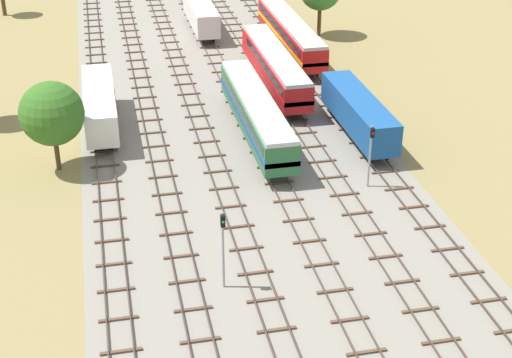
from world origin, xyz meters
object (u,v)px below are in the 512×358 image
(freight_boxcar_right_nearest, at_px, (358,112))
(freight_boxcar_centre_farther, at_px, (201,13))
(diesel_railcar_centre_right_midfar, at_px, (275,65))
(signal_post_nearest, at_px, (223,241))
(passenger_coach_right_far, at_px, (290,31))
(freight_boxcar_far_left_mid, at_px, (100,104))
(diesel_railcar_centre_near, at_px, (256,112))
(signal_post_near, at_px, (371,149))

(freight_boxcar_right_nearest, relative_size, freight_boxcar_centre_farther, 1.00)
(diesel_railcar_centre_right_midfar, relative_size, signal_post_nearest, 3.70)
(diesel_railcar_centre_right_midfar, distance_m, passenger_coach_right_far, 12.17)
(freight_boxcar_far_left_mid, xyz_separation_m, passenger_coach_right_far, (22.77, 17.93, 0.16))
(diesel_railcar_centre_right_midfar, height_order, freight_boxcar_centre_farther, diesel_railcar_centre_right_midfar)
(freight_boxcar_centre_farther, bearing_deg, freight_boxcar_far_left_mid, -115.61)
(diesel_railcar_centre_near, xyz_separation_m, freight_boxcar_centre_farther, (0.01, 33.84, -0.15))
(freight_boxcar_far_left_mid, distance_m, signal_post_nearest, 28.15)
(freight_boxcar_far_left_mid, xyz_separation_m, diesel_railcar_centre_right_midfar, (18.21, 6.65, 0.15))
(freight_boxcar_far_left_mid, bearing_deg, signal_post_nearest, -75.96)
(passenger_coach_right_far, relative_size, freight_boxcar_centre_farther, 1.57)
(freight_boxcar_centre_farther, xyz_separation_m, signal_post_near, (6.83, -44.77, 0.91))
(signal_post_near, bearing_deg, passenger_coach_right_far, 86.19)
(passenger_coach_right_far, height_order, signal_post_nearest, signal_post_nearest)
(freight_boxcar_far_left_mid, xyz_separation_m, freight_boxcar_centre_farther, (13.67, 28.51, 0.00))
(signal_post_near, bearing_deg, freight_boxcar_far_left_mid, 141.57)
(freight_boxcar_far_left_mid, height_order, signal_post_near, signal_post_near)
(freight_boxcar_far_left_mid, bearing_deg, diesel_railcar_centre_right_midfar, 20.04)
(diesel_railcar_centre_right_midfar, distance_m, signal_post_nearest, 35.81)
(passenger_coach_right_far, xyz_separation_m, signal_post_near, (-2.28, -34.19, 0.75))
(freight_boxcar_right_nearest, xyz_separation_m, freight_boxcar_far_left_mid, (-22.78, 6.86, 0.00))
(freight_boxcar_right_nearest, bearing_deg, passenger_coach_right_far, 90.01)
(freight_boxcar_right_nearest, height_order, freight_boxcar_far_left_mid, same)
(diesel_railcar_centre_near, distance_m, freight_boxcar_far_left_mid, 14.66)
(freight_boxcar_right_nearest, height_order, signal_post_nearest, signal_post_nearest)
(freight_boxcar_right_nearest, relative_size, passenger_coach_right_far, 0.64)
(freight_boxcar_right_nearest, height_order, diesel_railcar_centre_near, diesel_railcar_centre_near)
(diesel_railcar_centre_right_midfar, height_order, signal_post_near, signal_post_near)
(signal_post_nearest, xyz_separation_m, signal_post_near, (13.67, 11.03, -0.14))
(diesel_railcar_centre_right_midfar, xyz_separation_m, signal_post_nearest, (-11.39, -33.93, 0.91))
(freight_boxcar_far_left_mid, relative_size, passenger_coach_right_far, 0.64)
(diesel_railcar_centre_near, bearing_deg, freight_boxcar_right_nearest, -9.53)
(diesel_railcar_centre_near, xyz_separation_m, diesel_railcar_centre_right_midfar, (4.56, 11.98, 0.00))
(freight_boxcar_centre_farther, bearing_deg, signal_post_nearest, -96.99)
(freight_boxcar_far_left_mid, bearing_deg, passenger_coach_right_far, 38.22)
(signal_post_nearest, bearing_deg, diesel_railcar_centre_near, 72.72)
(diesel_railcar_centre_near, relative_size, signal_post_nearest, 3.70)
(diesel_railcar_centre_right_midfar, height_order, passenger_coach_right_far, same)
(freight_boxcar_right_nearest, xyz_separation_m, signal_post_near, (-2.28, -9.40, 0.91))
(diesel_railcar_centre_right_midfar, distance_m, freight_boxcar_centre_farther, 22.33)
(freight_boxcar_far_left_mid, xyz_separation_m, signal_post_nearest, (6.83, -27.29, 1.06))
(freight_boxcar_centre_farther, xyz_separation_m, signal_post_nearest, (-6.84, -55.80, 1.06))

